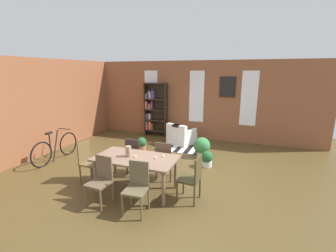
# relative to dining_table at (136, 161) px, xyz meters

# --- Properties ---
(ground_plane) EXTENTS (10.36, 10.36, 0.00)m
(ground_plane) POSITION_rel_dining_table_xyz_m (0.26, 0.98, -0.67)
(ground_plane) COLOR brown
(back_wall_brick) EXTENTS (8.97, 0.12, 2.93)m
(back_wall_brick) POSITION_rel_dining_table_xyz_m (0.26, 4.46, 0.79)
(back_wall_brick) COLOR brown
(back_wall_brick) RESTS_ON ground
(left_wall_brick) EXTENTS (0.12, 7.84, 2.93)m
(left_wall_brick) POSITION_rel_dining_table_xyz_m (-3.79, 0.98, 0.79)
(left_wall_brick) COLOR brown
(left_wall_brick) RESTS_ON ground
(window_pane_0) EXTENTS (0.55, 0.02, 1.90)m
(window_pane_0) POSITION_rel_dining_table_xyz_m (-1.60, 4.39, 0.94)
(window_pane_0) COLOR white
(window_pane_1) EXTENTS (0.55, 0.02, 1.90)m
(window_pane_1) POSITION_rel_dining_table_xyz_m (0.26, 4.39, 0.94)
(window_pane_1) COLOR white
(window_pane_2) EXTENTS (0.55, 0.02, 1.90)m
(window_pane_2) POSITION_rel_dining_table_xyz_m (2.12, 4.39, 0.94)
(window_pane_2) COLOR white
(dining_table) EXTENTS (1.76, 0.94, 0.76)m
(dining_table) POSITION_rel_dining_table_xyz_m (0.00, 0.00, 0.00)
(dining_table) COLOR #7E614E
(dining_table) RESTS_ON ground
(vase_on_table) EXTENTS (0.13, 0.13, 0.23)m
(vase_on_table) POSITION_rel_dining_table_xyz_m (-0.17, -0.00, 0.20)
(vase_on_table) COLOR #998466
(vase_on_table) RESTS_ON dining_table
(tealight_candle_0) EXTENTS (0.04, 0.04, 0.04)m
(tealight_candle_0) POSITION_rel_dining_table_xyz_m (0.00, -0.02, 0.11)
(tealight_candle_0) COLOR silver
(tealight_candle_0) RESTS_ON dining_table
(tealight_candle_1) EXTENTS (0.04, 0.04, 0.04)m
(tealight_candle_1) POSITION_rel_dining_table_xyz_m (0.54, 0.22, 0.11)
(tealight_candle_1) COLOR silver
(tealight_candle_1) RESTS_ON dining_table
(tealight_candle_2) EXTENTS (0.04, 0.04, 0.04)m
(tealight_candle_2) POSITION_rel_dining_table_xyz_m (0.43, 0.08, 0.10)
(tealight_candle_2) COLOR silver
(tealight_candle_2) RESTS_ON dining_table
(dining_chair_far_right) EXTENTS (0.42, 0.42, 0.95)m
(dining_chair_far_right) POSITION_rel_dining_table_xyz_m (0.40, 0.69, -0.16)
(dining_chair_far_right) COLOR brown
(dining_chair_far_right) RESTS_ON ground
(dining_chair_head_right) EXTENTS (0.43, 0.43, 0.95)m
(dining_chair_head_right) POSITION_rel_dining_table_xyz_m (1.25, -0.01, -0.16)
(dining_chair_head_right) COLOR #433C20
(dining_chair_head_right) RESTS_ON ground
(dining_chair_head_left) EXTENTS (0.41, 0.41, 0.95)m
(dining_chair_head_left) POSITION_rel_dining_table_xyz_m (-1.25, 0.00, -0.16)
(dining_chair_head_left) COLOR brown
(dining_chair_head_left) RESTS_ON ground
(dining_chair_near_right) EXTENTS (0.43, 0.43, 0.95)m
(dining_chair_near_right) POSITION_rel_dining_table_xyz_m (0.39, -0.69, -0.16)
(dining_chair_near_right) COLOR brown
(dining_chair_near_right) RESTS_ON ground
(dining_chair_near_left) EXTENTS (0.43, 0.43, 0.95)m
(dining_chair_near_left) POSITION_rel_dining_table_xyz_m (-0.39, -0.69, -0.16)
(dining_chair_near_left) COLOR brown
(dining_chair_near_left) RESTS_ON ground
(dining_chair_far_left) EXTENTS (0.41, 0.41, 0.95)m
(dining_chair_far_left) POSITION_rel_dining_table_xyz_m (-0.40, 0.69, -0.16)
(dining_chair_far_left) COLOR #322725
(dining_chair_far_left) RESTS_ON ground
(bookshelf_tall) EXTENTS (0.90, 0.29, 2.10)m
(bookshelf_tall) POSITION_rel_dining_table_xyz_m (-1.41, 4.22, 0.40)
(bookshelf_tall) COLOR #2D2319
(bookshelf_tall) RESTS_ON ground
(armchair_white) EXTENTS (1.02, 1.02, 0.75)m
(armchair_white) POSITION_rel_dining_table_xyz_m (-0.06, 3.50, -0.39)
(armchair_white) COLOR white
(armchair_white) RESTS_ON ground
(bicycle_second) EXTENTS (0.44, 1.75, 0.91)m
(bicycle_second) POSITION_rel_dining_table_xyz_m (-3.03, 0.75, -0.31)
(bicycle_second) COLOR black
(bicycle_second) RESTS_ON ground
(potted_plant_by_shelf) EXTENTS (0.32, 0.32, 0.44)m
(potted_plant_by_shelf) POSITION_rel_dining_table_xyz_m (1.20, 1.80, -0.44)
(potted_plant_by_shelf) COLOR silver
(potted_plant_by_shelf) RESTS_ON ground
(potted_plant_corner) EXTENTS (0.31, 0.31, 0.49)m
(potted_plant_corner) POSITION_rel_dining_table_xyz_m (-0.99, 2.22, -0.42)
(potted_plant_corner) COLOR #9E6042
(potted_plant_corner) RESTS_ON ground
(potted_plant_window) EXTENTS (0.50, 0.50, 0.60)m
(potted_plant_window) POSITION_rel_dining_table_xyz_m (0.91, 2.50, -0.35)
(potted_plant_window) COLOR silver
(potted_plant_window) RESTS_ON ground
(striped_rug) EXTENTS (1.67, 0.89, 0.01)m
(striped_rug) POSITION_rel_dining_table_xyz_m (0.11, 3.00, -0.67)
(striped_rug) COLOR black
(striped_rug) RESTS_ON ground
(framed_picture) EXTENTS (0.56, 0.03, 0.72)m
(framed_picture) POSITION_rel_dining_table_xyz_m (1.37, 4.38, 1.33)
(framed_picture) COLOR black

